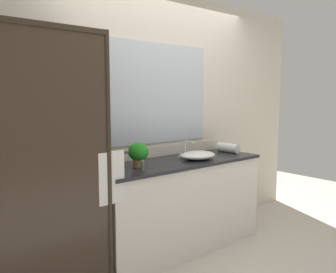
# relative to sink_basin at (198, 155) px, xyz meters

# --- Properties ---
(ground_plane) EXTENTS (8.00, 8.00, 0.00)m
(ground_plane) POSITION_rel_sink_basin_xyz_m (-0.19, 0.06, -0.94)
(ground_plane) COLOR beige
(wall_back_with_mirror) EXTENTS (4.40, 0.06, 2.60)m
(wall_back_with_mirror) POSITION_rel_sink_basin_xyz_m (-0.19, 0.40, 0.36)
(wall_back_with_mirror) COLOR beige
(wall_back_with_mirror) RESTS_ON ground_plane
(vanity_cabinet) EXTENTS (1.80, 0.58, 0.90)m
(vanity_cabinet) POSITION_rel_sink_basin_xyz_m (-0.19, 0.07, -0.49)
(vanity_cabinet) COLOR silver
(vanity_cabinet) RESTS_ON ground_plane
(shower_enclosure) EXTENTS (1.20, 0.59, 2.00)m
(shower_enclosure) POSITION_rel_sink_basin_xyz_m (-1.46, -0.13, 0.08)
(shower_enclosure) COLOR #2D2319
(shower_enclosure) RESTS_ON ground_plane
(sink_basin) EXTENTS (0.39, 0.30, 0.08)m
(sink_basin) POSITION_rel_sink_basin_xyz_m (0.00, 0.00, 0.00)
(sink_basin) COLOR white
(sink_basin) RESTS_ON vanity_cabinet
(faucet) EXTENTS (0.17, 0.15, 0.17)m
(faucet) POSITION_rel_sink_basin_xyz_m (0.00, 0.18, 0.02)
(faucet) COLOR silver
(faucet) RESTS_ON vanity_cabinet
(potted_plant) EXTENTS (0.18, 0.18, 0.22)m
(potted_plant) POSITION_rel_sink_basin_xyz_m (-0.68, 0.07, 0.08)
(potted_plant) COLOR #B77A51
(potted_plant) RESTS_ON vanity_cabinet
(amenity_bottle_conditioner) EXTENTS (0.03, 0.03, 0.09)m
(amenity_bottle_conditioner) POSITION_rel_sink_basin_xyz_m (-0.74, -0.09, 0.00)
(amenity_bottle_conditioner) COLOR #4C7056
(amenity_bottle_conditioner) RESTS_ON vanity_cabinet
(amenity_bottle_body_wash) EXTENTS (0.02, 0.02, 0.09)m
(amenity_bottle_body_wash) POSITION_rel_sink_basin_xyz_m (-0.77, 0.20, 0.00)
(amenity_bottle_body_wash) COLOR white
(amenity_bottle_body_wash) RESTS_ON vanity_cabinet
(rolled_towel_near_edge) EXTENTS (0.12, 0.27, 0.10)m
(rolled_towel_near_edge) POSITION_rel_sink_basin_xyz_m (0.57, 0.09, 0.01)
(rolled_towel_near_edge) COLOR white
(rolled_towel_near_edge) RESTS_ON vanity_cabinet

